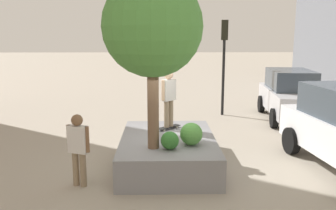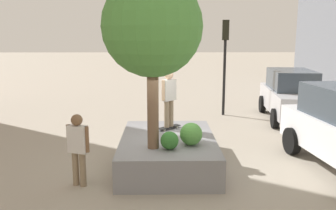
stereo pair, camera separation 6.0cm
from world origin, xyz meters
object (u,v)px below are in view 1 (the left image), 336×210
at_px(planter_ledge, 168,151).
at_px(traffic_light_median, 224,51).
at_px(sedan_parked, 290,95).
at_px(skateboarder, 169,95).
at_px(plaza_tree, 152,27).
at_px(bystander_watching, 78,145).
at_px(skateboard, 169,127).

distance_m(planter_ledge, traffic_light_median, 7.16).
height_order(planter_ledge, traffic_light_median, traffic_light_median).
bearing_deg(sedan_parked, skateboarder, -49.60).
height_order(plaza_tree, skateboarder, plaza_tree).
bearing_deg(skateboarder, bystander_watching, -44.73).
relative_size(plaza_tree, skateboard, 5.61).
distance_m(planter_ledge, bystander_watching, 2.59).
height_order(planter_ledge, plaza_tree, plaza_tree).
distance_m(skateboard, sedan_parked, 6.85).
bearing_deg(skateboard, skateboarder, 180.00).
distance_m(plaza_tree, sedan_parked, 8.80).
distance_m(plaza_tree, bystander_watching, 3.25).
height_order(skateboard, sedan_parked, sedan_parked).
relative_size(plaza_tree, traffic_light_median, 1.00).
bearing_deg(plaza_tree, planter_ledge, 157.30).
relative_size(planter_ledge, traffic_light_median, 0.90).
bearing_deg(skateboard, traffic_light_median, 154.77).
bearing_deg(planter_ledge, traffic_light_median, 157.61).
distance_m(skateboard, bystander_watching, 3.09).
bearing_deg(skateboarder, plaza_tree, -13.29).
bearing_deg(skateboarder, planter_ledge, -2.55).
relative_size(plaza_tree, bystander_watching, 2.36).
distance_m(skateboarder, sedan_parked, 6.89).
height_order(plaza_tree, traffic_light_median, plaza_tree).
bearing_deg(bystander_watching, plaza_tree, 103.51).
relative_size(planter_ledge, plaza_tree, 0.90).
xyz_separation_m(skateboarder, sedan_parked, (-4.44, 5.22, -0.78)).
xyz_separation_m(skateboard, traffic_light_median, (-5.36, 2.53, 1.99)).
bearing_deg(sedan_parked, skateboard, -49.60).
bearing_deg(bystander_watching, skateboard, 135.27).
relative_size(sedan_parked, traffic_light_median, 1.12).
distance_m(plaza_tree, skateboard, 3.40).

